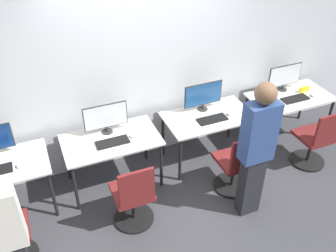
{
  "coord_description": "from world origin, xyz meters",
  "views": [
    {
      "loc": [
        -1.45,
        -3.33,
        3.5
      ],
      "look_at": [
        0.0,
        0.14,
        0.86
      ],
      "focal_mm": 40.0,
      "sensor_mm": 36.0,
      "label": 1
    }
  ],
  "objects": [
    {
      "name": "keyboard_far_right",
      "position": [
        2.04,
        0.25,
        0.72
      ],
      "size": [
        0.4,
        0.17,
        0.02
      ],
      "color": "black",
      "rests_on": "desk_far_right"
    },
    {
      "name": "desk_right",
      "position": [
        0.68,
        0.35,
        0.64
      ],
      "size": [
        1.2,
        0.69,
        0.71
      ],
      "color": "silver",
      "rests_on": "ground_plane"
    },
    {
      "name": "mouse_far_right",
      "position": [
        2.33,
        0.23,
        0.73
      ],
      "size": [
        0.06,
        0.09,
        0.03
      ],
      "color": "silver",
      "rests_on": "desk_far_right"
    },
    {
      "name": "desk_left",
      "position": [
        -0.68,
        0.35,
        0.64
      ],
      "size": [
        1.2,
        0.69,
        0.71
      ],
      "color": "silver",
      "rests_on": "ground_plane"
    },
    {
      "name": "monitor_far_right",
      "position": [
        2.04,
        0.56,
        0.93
      ],
      "size": [
        0.55,
        0.14,
        0.4
      ],
      "color": "#2D2D2D",
      "rests_on": "desk_far_right"
    },
    {
      "name": "person_right",
      "position": [
        0.68,
        -0.75,
        0.97
      ],
      "size": [
        0.36,
        0.23,
        1.76
      ],
      "color": "#232328",
      "rests_on": "ground_plane"
    },
    {
      "name": "wall_back",
      "position": [
        0.0,
        0.82,
        1.4
      ],
      "size": [
        12.0,
        0.05,
        2.8
      ],
      "color": "silver",
      "rests_on": "ground_plane"
    },
    {
      "name": "desk_far_right",
      "position": [
        2.04,
        0.35,
        0.64
      ],
      "size": [
        1.2,
        0.69,
        0.71
      ],
      "color": "silver",
      "rests_on": "ground_plane"
    },
    {
      "name": "mouse_left",
      "position": [
        -0.42,
        0.29,
        0.73
      ],
      "size": [
        0.06,
        0.09,
        0.03
      ],
      "color": "silver",
      "rests_on": "desk_left"
    },
    {
      "name": "office_chair_far_right",
      "position": [
        1.97,
        -0.36,
        0.38
      ],
      "size": [
        0.48,
        0.48,
        0.92
      ],
      "color": "black",
      "rests_on": "ground_plane"
    },
    {
      "name": "placard_far_right",
      "position": [
        2.3,
        0.38,
        0.75
      ],
      "size": [
        0.16,
        0.03,
        0.08
      ],
      "color": "yellow",
      "rests_on": "desk_far_right"
    },
    {
      "name": "monitor_left",
      "position": [
        -0.68,
        0.51,
        0.93
      ],
      "size": [
        0.55,
        0.14,
        0.4
      ],
      "color": "#2D2D2D",
      "rests_on": "desk_left"
    },
    {
      "name": "mouse_far_left",
      "position": [
        -1.77,
        0.25,
        0.73
      ],
      "size": [
        0.06,
        0.09,
        0.03
      ],
      "color": "silver",
      "rests_on": "desk_far_left"
    },
    {
      "name": "office_chair_right",
      "position": [
        0.71,
        -0.38,
        0.38
      ],
      "size": [
        0.48,
        0.48,
        0.92
      ],
      "color": "black",
      "rests_on": "ground_plane"
    },
    {
      "name": "keyboard_right",
      "position": [
        0.68,
        0.24,
        0.72
      ],
      "size": [
        0.4,
        0.17,
        0.02
      ],
      "color": "black",
      "rests_on": "desk_right"
    },
    {
      "name": "mouse_right",
      "position": [
        0.95,
        0.26,
        0.73
      ],
      "size": [
        0.06,
        0.09,
        0.03
      ],
      "color": "silver",
      "rests_on": "desk_right"
    },
    {
      "name": "monitor_right",
      "position": [
        0.68,
        0.53,
        0.93
      ],
      "size": [
        0.55,
        0.14,
        0.4
      ],
      "color": "#2D2D2D",
      "rests_on": "desk_right"
    },
    {
      "name": "ground_plane",
      "position": [
        0.0,
        0.0,
        0.0
      ],
      "size": [
        20.0,
        20.0,
        0.0
      ],
      "primitive_type": "plane",
      "color": "#3D3D42"
    },
    {
      "name": "office_chair_left",
      "position": [
        -0.65,
        -0.42,
        0.38
      ],
      "size": [
        0.48,
        0.48,
        0.92
      ],
      "color": "black",
      "rests_on": "ground_plane"
    },
    {
      "name": "person_far_left",
      "position": [
        -1.95,
        -0.82,
        0.84
      ],
      "size": [
        0.36,
        0.2,
        1.55
      ],
      "color": "#232328",
      "rests_on": "ground_plane"
    },
    {
      "name": "keyboard_left",
      "position": [
        -0.68,
        0.27,
        0.72
      ],
      "size": [
        0.4,
        0.17,
        0.02
      ],
      "color": "black",
      "rests_on": "desk_left"
    },
    {
      "name": "office_chair_far_left",
      "position": [
        -2.0,
        -0.45,
        0.38
      ],
      "size": [
        0.48,
        0.48,
        0.92
      ],
      "color": "black",
      "rests_on": "ground_plane"
    }
  ]
}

